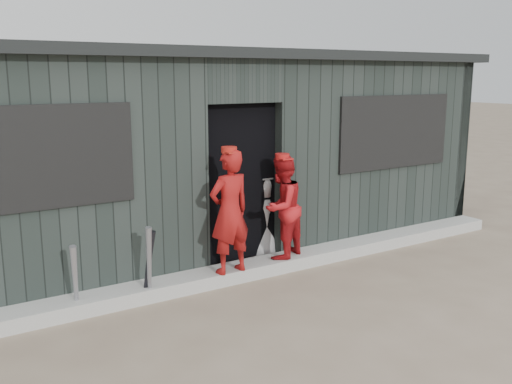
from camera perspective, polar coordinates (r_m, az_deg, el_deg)
ground at (r=5.49m, az=10.46°, el=-13.52°), size 80.00×80.00×0.00m
curb at (r=6.80m, az=-0.09°, el=-7.63°), size 8.00×0.36×0.15m
bat_left at (r=5.83m, az=-17.63°, el=-8.41°), size 0.13×0.24×0.75m
bat_mid at (r=5.97m, az=-10.64°, el=-7.16°), size 0.11×0.19×0.83m
bat_right at (r=6.01m, az=-10.73°, el=-7.29°), size 0.16×0.22×0.78m
player_red_left at (r=6.27m, az=-2.65°, el=-1.98°), size 0.54×0.38×1.39m
player_red_right at (r=6.81m, az=2.59°, el=-1.52°), size 0.74×0.67×1.24m
player_grey_back at (r=7.22m, az=0.67°, el=-2.58°), size 0.55×0.37×1.09m
dugout at (r=7.96m, az=-6.64°, el=4.10°), size 8.30×3.30×2.62m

